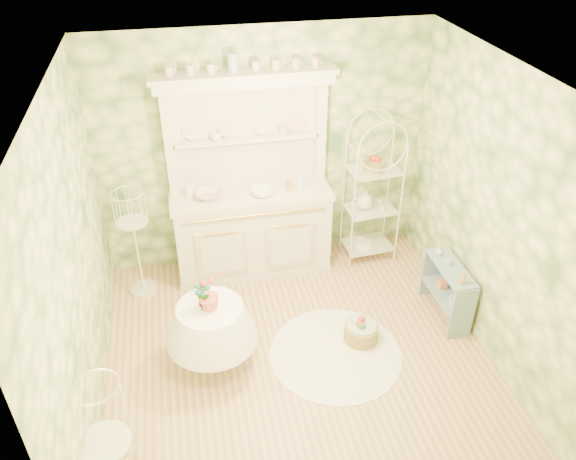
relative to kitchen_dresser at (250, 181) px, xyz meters
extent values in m
plane|color=tan|center=(0.20, -1.52, -1.15)|extent=(3.60, 3.60, 0.00)
plane|color=white|center=(0.20, -1.52, 1.56)|extent=(3.60, 3.60, 0.00)
plane|color=#EDEEB4|center=(-1.60, -1.52, 0.21)|extent=(3.60, 3.60, 0.00)
plane|color=#EDEEB4|center=(2.00, -1.52, 0.21)|extent=(3.60, 3.60, 0.00)
plane|color=#EDEEB4|center=(0.20, 0.28, 0.21)|extent=(3.60, 3.60, 0.00)
plane|color=#EDEEB4|center=(0.20, -3.32, 0.21)|extent=(3.60, 3.60, 0.00)
cube|color=white|center=(0.00, 0.00, 0.00)|extent=(1.87, 0.61, 2.29)
cube|color=white|center=(1.38, -0.04, -0.20)|extent=(0.62, 0.46, 1.89)
cube|color=#7490A9|center=(1.83, -1.22, -0.85)|extent=(0.33, 0.72, 0.60)
cylinder|color=white|center=(-0.60, -1.45, -0.76)|extent=(0.80, 0.80, 0.77)
cube|color=white|center=(-1.48, -2.48, -0.66)|extent=(0.54, 0.54, 0.97)
cube|color=white|center=(-1.26, -0.19, -0.44)|extent=(0.35, 0.35, 1.41)
cylinder|color=#98824B|center=(0.86, -1.41, -1.02)|extent=(0.50, 0.50, 0.24)
cylinder|color=white|center=(0.56, -1.55, -1.14)|extent=(1.46, 1.46, 0.01)
imported|color=white|center=(-0.46, -0.02, -0.13)|extent=(0.30, 0.30, 0.07)
imported|color=white|center=(0.11, -0.08, -0.13)|extent=(0.32, 0.32, 0.08)
imported|color=white|center=(-0.32, 0.16, 0.47)|extent=(0.13, 0.13, 0.09)
imported|color=white|center=(0.39, 0.16, 0.47)|extent=(0.14, 0.14, 0.10)
imported|color=#3F7238|center=(-0.65, -1.46, -0.30)|extent=(0.18, 0.15, 0.29)
imported|color=#C2754A|center=(1.81, -1.48, -0.46)|extent=(0.07, 0.07, 0.15)
imported|color=#8FB2BE|center=(1.80, -1.18, -0.49)|extent=(0.06, 0.06, 0.11)
imported|color=silver|center=(1.79, -0.99, -0.50)|extent=(0.07, 0.07, 0.09)
camera|label=1|loc=(-0.68, -5.27, 2.86)|focal=35.00mm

